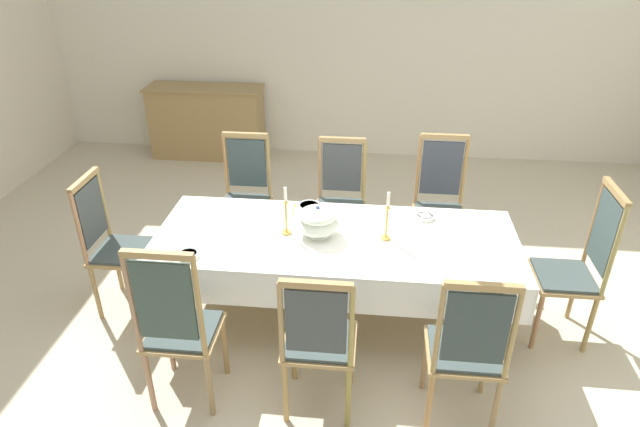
% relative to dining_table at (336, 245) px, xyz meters
% --- Properties ---
extents(ground, '(7.69, 6.90, 0.04)m').
position_rel_dining_table_xyz_m(ground, '(0.00, -0.05, -0.69)').
color(ground, '#BBB199').
extents(back_wall, '(7.69, 0.08, 3.36)m').
position_rel_dining_table_xyz_m(back_wall, '(0.00, 3.44, 1.01)').
color(back_wall, beige).
rests_on(back_wall, ground).
extents(dining_table, '(2.58, 1.00, 0.74)m').
position_rel_dining_table_xyz_m(dining_table, '(0.00, 0.00, 0.00)').
color(dining_table, '#9C8044').
rests_on(dining_table, ground).
extents(tablecloth, '(2.60, 1.02, 0.28)m').
position_rel_dining_table_xyz_m(tablecloth, '(0.00, 0.00, 0.01)').
color(tablecloth, white).
rests_on(tablecloth, dining_table).
extents(chair_south_a, '(0.44, 0.42, 1.21)m').
position_rel_dining_table_xyz_m(chair_south_a, '(-0.87, -0.91, -0.05)').
color(chair_south_a, '#9E7050').
rests_on(chair_south_a, ground).
extents(chair_north_a, '(0.44, 0.42, 1.11)m').
position_rel_dining_table_xyz_m(chair_north_a, '(-0.87, 0.90, -0.09)').
color(chair_north_a, olive).
rests_on(chair_north_a, ground).
extents(chair_south_b, '(0.44, 0.42, 1.08)m').
position_rel_dining_table_xyz_m(chair_south_b, '(-0.03, -0.90, -0.10)').
color(chair_south_b, olive).
rests_on(chair_south_b, ground).
extents(chair_north_b, '(0.44, 0.42, 1.10)m').
position_rel_dining_table_xyz_m(chair_north_b, '(-0.03, 0.90, -0.09)').
color(chair_north_b, '#9C7951').
rests_on(chair_north_b, ground).
extents(chair_south_c, '(0.44, 0.42, 1.13)m').
position_rel_dining_table_xyz_m(chair_south_c, '(0.83, -0.91, -0.08)').
color(chair_south_c, '#95724D').
rests_on(chair_south_c, ground).
extents(chair_north_c, '(0.44, 0.42, 1.16)m').
position_rel_dining_table_xyz_m(chair_north_c, '(0.83, 0.91, -0.07)').
color(chair_north_c, '#9F6D41').
rests_on(chair_north_c, ground).
extents(chair_head_west, '(0.42, 0.44, 1.12)m').
position_rel_dining_table_xyz_m(chair_head_west, '(-1.69, -0.00, -0.09)').
color(chair_head_west, '#9C764B').
rests_on(chair_head_west, ground).
extents(chair_head_east, '(0.42, 0.44, 1.21)m').
position_rel_dining_table_xyz_m(chair_head_east, '(1.70, -0.00, -0.05)').
color(chair_head_east, '#9A6D4C').
rests_on(chair_head_east, ground).
extents(soup_tureen, '(0.30, 0.30, 0.24)m').
position_rel_dining_table_xyz_m(soup_tureen, '(-0.13, -0.00, 0.19)').
color(soup_tureen, silver).
rests_on(soup_tureen, tablecloth).
extents(candlestick_west, '(0.07, 0.07, 0.37)m').
position_rel_dining_table_xyz_m(candlestick_west, '(-0.36, -0.00, 0.22)').
color(candlestick_west, gold).
rests_on(candlestick_west, tablecloth).
extents(candlestick_east, '(0.07, 0.07, 0.37)m').
position_rel_dining_table_xyz_m(candlestick_east, '(0.36, -0.00, 0.22)').
color(candlestick_east, gold).
rests_on(candlestick_east, tablecloth).
extents(bowl_near_left, '(0.14, 0.14, 0.03)m').
position_rel_dining_table_xyz_m(bowl_near_left, '(-0.96, -0.38, 0.09)').
color(bowl_near_left, silver).
rests_on(bowl_near_left, tablecloth).
extents(bowl_near_right, '(0.18, 0.18, 0.04)m').
position_rel_dining_table_xyz_m(bowl_near_right, '(-0.24, 0.38, 0.10)').
color(bowl_near_right, silver).
rests_on(bowl_near_right, tablecloth).
extents(bowl_far_left, '(0.14, 0.14, 0.03)m').
position_rel_dining_table_xyz_m(bowl_far_left, '(0.65, 0.33, 0.09)').
color(bowl_far_left, silver).
rests_on(bowl_far_left, tablecloth).
extents(spoon_primary, '(0.04, 0.18, 0.01)m').
position_rel_dining_table_xyz_m(spoon_primary, '(-1.07, -0.35, 0.08)').
color(spoon_primary, gold).
rests_on(spoon_primary, tablecloth).
extents(spoon_secondary, '(0.03, 0.18, 0.01)m').
position_rel_dining_table_xyz_m(spoon_secondary, '(-0.36, 0.41, 0.08)').
color(spoon_secondary, gold).
rests_on(spoon_secondary, tablecloth).
extents(sideboard, '(1.44, 0.48, 0.90)m').
position_rel_dining_table_xyz_m(sideboard, '(-1.88, 3.12, -0.21)').
color(sideboard, '#967749').
rests_on(sideboard, ground).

